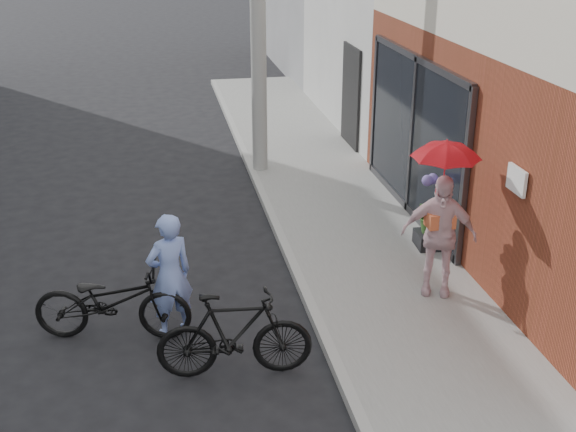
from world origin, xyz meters
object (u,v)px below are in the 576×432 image
object	(u,v)px
officer	(170,275)
planter	(431,239)
bike_right	(235,335)
bike_left	(112,301)
kimono_woman	(439,235)

from	to	relation	value
officer	planter	xyz separation A→B (m)	(3.77, 1.46, -0.53)
officer	bike_right	size ratio (longest dim) A/B	0.92
bike_left	kimono_woman	xyz separation A→B (m)	(4.00, 0.15, 0.43)
officer	bike_left	world-z (taller)	officer
bike_left	kimono_woman	bearing A→B (deg)	-76.30
officer	bike_right	bearing A→B (deg)	100.03
kimono_woman	officer	bearing A→B (deg)	-154.65
bike_left	bike_right	xyz separation A→B (m)	(1.30, -1.01, 0.02)
bike_left	bike_right	bearing A→B (deg)	-116.27
bike_left	kimono_woman	world-z (taller)	kimono_woman
officer	bike_right	world-z (taller)	officer
kimono_woman	planter	size ratio (longest dim) A/B	3.76
bike_right	planter	world-z (taller)	bike_right
planter	bike_left	bearing A→B (deg)	-162.15
kimono_woman	bike_left	bearing A→B (deg)	-155.54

